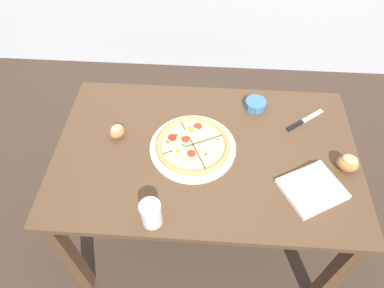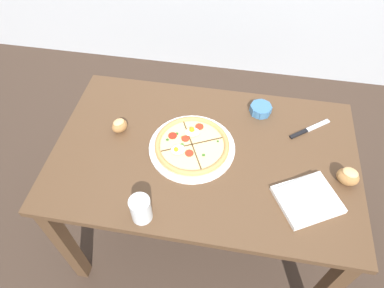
% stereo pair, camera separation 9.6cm
% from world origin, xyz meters
% --- Properties ---
extents(ground_plane, '(12.00, 12.00, 0.00)m').
position_xyz_m(ground_plane, '(0.00, 0.00, 0.00)').
color(ground_plane, '#3D2D23').
extents(dining_table, '(1.31, 0.81, 0.77)m').
position_xyz_m(dining_table, '(0.00, 0.00, 0.66)').
color(dining_table, '#513823').
rests_on(dining_table, ground_plane).
extents(pizza, '(0.37, 0.37, 0.05)m').
position_xyz_m(pizza, '(-0.06, 0.01, 0.79)').
color(pizza, white).
rests_on(pizza, dining_table).
extents(ramekin_bowl, '(0.10, 0.10, 0.04)m').
position_xyz_m(ramekin_bowl, '(0.22, 0.28, 0.79)').
color(ramekin_bowl, teal).
rests_on(ramekin_bowl, dining_table).
extents(napkin_folded, '(0.29, 0.27, 0.04)m').
position_xyz_m(napkin_folded, '(0.42, -0.17, 0.79)').
color(napkin_folded, white).
rests_on(napkin_folded, dining_table).
extents(bread_piece_near, '(0.09, 0.09, 0.07)m').
position_xyz_m(bread_piece_near, '(-0.39, 0.06, 0.80)').
color(bread_piece_near, '#A3703D').
rests_on(bread_piece_near, dining_table).
extents(bread_piece_mid, '(0.10, 0.09, 0.08)m').
position_xyz_m(bread_piece_mid, '(0.58, -0.06, 0.81)').
color(bread_piece_mid, '#A3703D').
rests_on(bread_piece_mid, dining_table).
extents(knife_main, '(0.19, 0.15, 0.01)m').
position_xyz_m(knife_main, '(0.45, 0.21, 0.77)').
color(knife_main, silver).
rests_on(knife_main, dining_table).
extents(water_glass, '(0.08, 0.08, 0.11)m').
position_xyz_m(water_glass, '(-0.19, -0.34, 0.82)').
color(water_glass, white).
rests_on(water_glass, dining_table).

